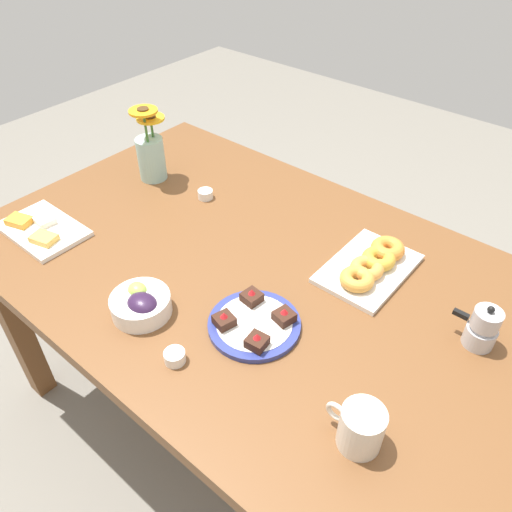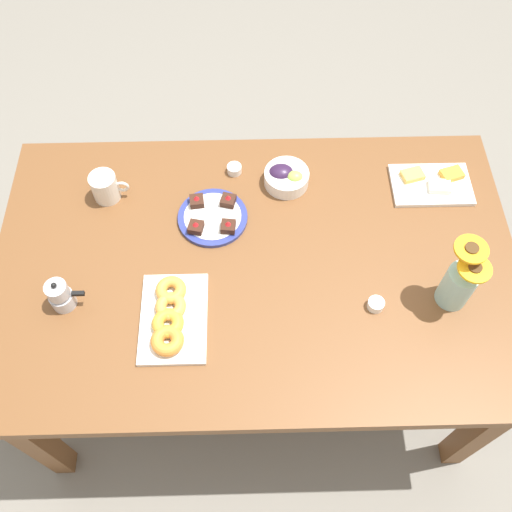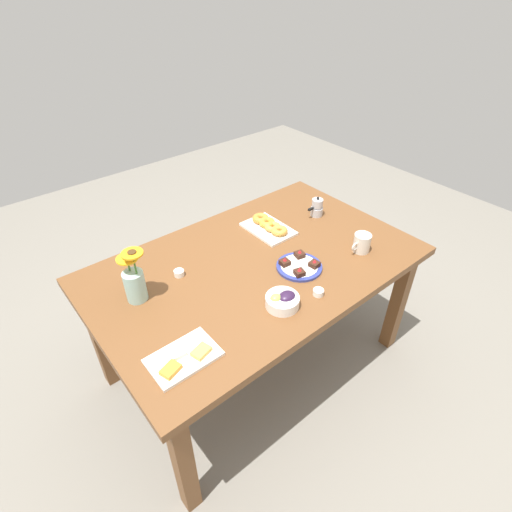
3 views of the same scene
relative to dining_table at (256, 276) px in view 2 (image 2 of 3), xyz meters
name	(u,v)px [view 2 (image 2 of 3)]	position (x,y,z in m)	size (l,w,h in m)	color
ground_plane	(256,353)	(0.00, 0.00, -0.65)	(6.00, 6.00, 0.00)	slate
dining_table	(256,276)	(0.00, 0.00, 0.00)	(1.60, 1.00, 0.74)	brown
coffee_mug	(105,187)	(-0.48, 0.26, 0.13)	(0.12, 0.09, 0.10)	beige
grape_bowl	(286,177)	(0.11, 0.31, 0.12)	(0.15, 0.15, 0.07)	white
cheese_platter	(432,183)	(0.59, 0.28, 0.10)	(0.26, 0.17, 0.03)	white
croissant_platter	(171,317)	(-0.25, -0.18, 0.11)	(0.19, 0.28, 0.05)	white
jam_cup_honey	(376,304)	(0.34, -0.16, 0.10)	(0.05, 0.05, 0.03)	white
jam_cup_berry	(234,169)	(-0.06, 0.36, 0.10)	(0.05, 0.05, 0.03)	white
dessert_plate	(213,217)	(-0.13, 0.17, 0.10)	(0.22, 0.22, 0.05)	navy
flower_vase	(459,283)	(0.56, -0.13, 0.18)	(0.10, 0.12, 0.26)	#99C1B7
moka_pot	(60,296)	(-0.56, -0.12, 0.13)	(0.11, 0.07, 0.12)	#B7B7BC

